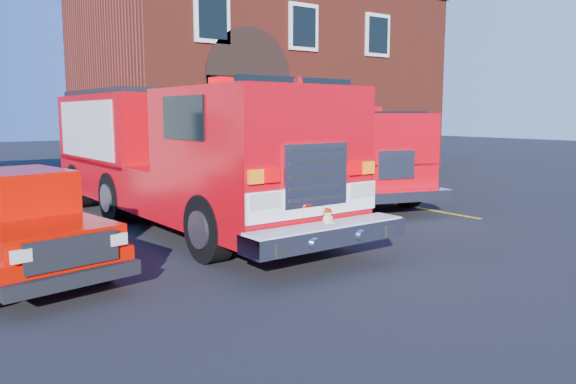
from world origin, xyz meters
TOP-DOWN VIEW (x-y plane):
  - ground at (0.00, 0.00)m, footprint 100.00×100.00m
  - parking_stripe_near at (6.50, 1.00)m, footprint 0.12×3.00m
  - parking_stripe_mid at (6.50, 4.00)m, footprint 0.12×3.00m
  - parking_stripe_far at (6.50, 7.00)m, footprint 0.12×3.00m
  - fire_station at (8.99, 13.98)m, footprint 15.20×10.20m
  - fire_engine at (0.10, 3.40)m, footprint 3.28×10.80m
  - pickup_truck at (-4.12, 1.19)m, footprint 2.79×5.54m
  - secondary_truck at (6.12, 5.08)m, footprint 5.04×9.24m

SIDE VIEW (x-z plane):
  - ground at x=0.00m, z-range 0.00..0.00m
  - parking_stripe_near at x=6.50m, z-range 0.00..0.01m
  - parking_stripe_mid at x=6.50m, z-range 0.00..0.01m
  - parking_stripe_far at x=6.50m, z-range 0.00..0.01m
  - pickup_truck at x=-4.12m, z-range -0.05..1.68m
  - secondary_truck at x=6.12m, z-range 0.13..3.00m
  - fire_engine at x=0.10m, z-range 0.06..3.36m
  - fire_station at x=8.99m, z-range 0.03..8.48m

